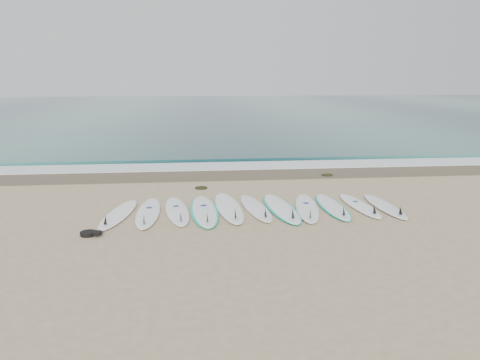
{
  "coord_description": "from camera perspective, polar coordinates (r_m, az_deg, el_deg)",
  "views": [
    {
      "loc": [
        -1.48,
        -10.76,
        3.22
      ],
      "look_at": [
        -0.23,
        1.57,
        0.4
      ],
      "focal_mm": 35.0,
      "sensor_mm": 36.0,
      "label": 1
    }
  ],
  "objects": [
    {
      "name": "surfboard_2",
      "position": [
        11.17,
        -7.66,
        -3.76
      ],
      "size": [
        0.82,
        2.54,
        0.32
      ],
      "rotation": [
        0.0,
        0.0,
        0.12
      ],
      "color": "white",
      "rests_on": "ground"
    },
    {
      "name": "foam_band",
      "position": [
        16.64,
        -0.6,
        1.72
      ],
      "size": [
        120.0,
        1.4,
        0.04
      ],
      "primitive_type": "cube",
      "color": "silver",
      "rests_on": "ground"
    },
    {
      "name": "wet_sand_band",
      "position": [
        15.28,
        -0.12,
        0.67
      ],
      "size": [
        120.0,
        1.8,
        0.01
      ],
      "primitive_type": "cube",
      "color": "brown",
      "rests_on": "ground"
    },
    {
      "name": "surfboard_4",
      "position": [
        11.32,
        -1.33,
        -3.38
      ],
      "size": [
        0.77,
        2.84,
        0.36
      ],
      "rotation": [
        0.0,
        0.0,
        0.07
      ],
      "color": "white",
      "rests_on": "ground"
    },
    {
      "name": "surfboard_9",
      "position": [
        11.9,
        14.44,
        -3.04
      ],
      "size": [
        0.62,
        2.32,
        0.29
      ],
      "rotation": [
        0.0,
        0.0,
        0.06
      ],
      "color": "white",
      "rests_on": "ground"
    },
    {
      "name": "surfboard_7",
      "position": [
        11.42,
        8.18,
        -3.39
      ],
      "size": [
        0.93,
        2.61,
        0.33
      ],
      "rotation": [
        0.0,
        0.0,
        -0.16
      ],
      "color": "white",
      "rests_on": "ground"
    },
    {
      "name": "surfboard_5",
      "position": [
        11.32,
        1.99,
        -3.43
      ],
      "size": [
        0.79,
        2.49,
        0.31
      ],
      "rotation": [
        0.0,
        0.0,
        0.12
      ],
      "color": "white",
      "rests_on": "ground"
    },
    {
      "name": "surfboard_10",
      "position": [
        12.0,
        17.32,
        -3.08
      ],
      "size": [
        0.54,
        2.31,
        0.29
      ],
      "rotation": [
        0.0,
        0.0,
        0.03
      ],
      "color": "silver",
      "rests_on": "ground"
    },
    {
      "name": "surfboard_6",
      "position": [
        11.36,
        5.1,
        -3.43
      ],
      "size": [
        0.85,
        2.72,
        0.34
      ],
      "rotation": [
        0.0,
        0.0,
        0.08
      ],
      "color": "white",
      "rests_on": "ground"
    },
    {
      "name": "ground",
      "position": [
        11.33,
        1.94,
        -3.7
      ],
      "size": [
        120.0,
        120.0,
        0.0
      ],
      "primitive_type": "plane",
      "color": "tan"
    },
    {
      "name": "surfboard_8",
      "position": [
        11.68,
        11.25,
        -3.2
      ],
      "size": [
        0.6,
        2.42,
        0.31
      ],
      "rotation": [
        0.0,
        0.0,
        -0.01
      ],
      "color": "white",
      "rests_on": "ground"
    },
    {
      "name": "seaweed_near",
      "position": [
        13.45,
        -4.76,
        -0.93
      ],
      "size": [
        0.37,
        0.29,
        0.07
      ],
      "primitive_type": "ellipsoid",
      "color": "black",
      "rests_on": "ground"
    },
    {
      "name": "surfboard_1",
      "position": [
        11.13,
        -11.15,
        -3.94
      ],
      "size": [
        0.54,
        2.57,
        0.33
      ],
      "rotation": [
        0.0,
        0.0,
        -0.0
      ],
      "color": "white",
      "rests_on": "ground"
    },
    {
      "name": "seaweed_far",
      "position": [
        15.35,
        10.58,
        0.63
      ],
      "size": [
        0.38,
        0.3,
        0.07
      ],
      "primitive_type": "ellipsoid",
      "color": "black",
      "rests_on": "ground"
    },
    {
      "name": "leash_coil",
      "position": [
        10.04,
        -17.8,
        -6.21
      ],
      "size": [
        0.46,
        0.36,
        0.11
      ],
      "color": "black",
      "rests_on": "ground"
    },
    {
      "name": "wave_crest",
      "position": [
        18.1,
        -1.03,
        2.72
      ],
      "size": [
        120.0,
        1.0,
        0.1
      ],
      "primitive_type": "cube",
      "color": "#265B59",
      "rests_on": "ground"
    },
    {
      "name": "surfboard_0",
      "position": [
        11.17,
        -14.66,
        -4.07
      ],
      "size": [
        0.89,
        2.49,
        0.31
      ],
      "rotation": [
        0.0,
        0.0,
        -0.16
      ],
      "color": "white",
      "rests_on": "ground"
    },
    {
      "name": "surfboard_3",
      "position": [
        11.13,
        -4.37,
        -3.75
      ],
      "size": [
        0.77,
        2.77,
        0.35
      ],
      "rotation": [
        0.0,
        0.0,
        0.04
      ],
      "color": "white",
      "rests_on": "ground"
    },
    {
      "name": "ocean",
      "position": [
        43.4,
        -3.88,
        8.54
      ],
      "size": [
        120.0,
        55.0,
        0.03
      ],
      "primitive_type": "cube",
      "color": "#265B59",
      "rests_on": "ground"
    }
  ]
}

